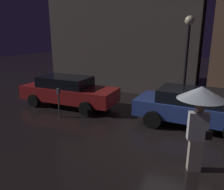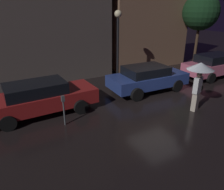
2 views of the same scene
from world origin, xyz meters
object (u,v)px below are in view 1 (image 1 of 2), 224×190
(parked_car_red, at_px, (68,91))
(parking_meter, at_px, (59,100))
(pedestrian_with_umbrella, at_px, (200,105))
(parked_car_blue, at_px, (193,107))
(street_lamp_near, at_px, (187,46))

(parked_car_red, height_order, parking_meter, parked_car_red)
(parking_meter, bearing_deg, pedestrian_with_umbrella, -16.02)
(pedestrian_with_umbrella, bearing_deg, parked_car_red, -43.97)
(pedestrian_with_umbrella, xyz_separation_m, parking_meter, (-5.43, 1.56, -0.96))
(parked_car_blue, height_order, pedestrian_with_umbrella, pedestrian_with_umbrella)
(parked_car_red, height_order, pedestrian_with_umbrella, pedestrian_with_umbrella)
(parking_meter, xyz_separation_m, street_lamp_near, (4.46, 3.54, 2.10))
(parked_car_red, relative_size, parked_car_blue, 1.09)
(parked_car_blue, distance_m, pedestrian_with_umbrella, 3.18)
(pedestrian_with_umbrella, height_order, street_lamp_near, street_lamp_near)
(pedestrian_with_umbrella, bearing_deg, parking_meter, -33.47)
(parked_car_blue, relative_size, street_lamp_near, 1.05)
(parked_car_red, height_order, street_lamp_near, street_lamp_near)
(parked_car_blue, distance_m, street_lamp_near, 3.04)
(pedestrian_with_umbrella, bearing_deg, street_lamp_near, -96.60)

